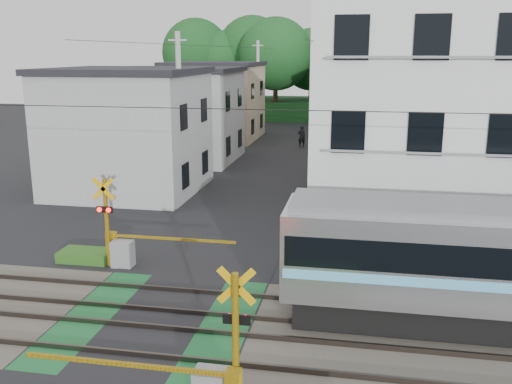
% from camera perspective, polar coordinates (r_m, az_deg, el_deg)
% --- Properties ---
extents(ground, '(120.00, 120.00, 0.00)m').
position_cam_1_polar(ground, '(16.01, -9.91, -12.51)').
color(ground, black).
extents(track_bed, '(120.00, 120.00, 0.14)m').
position_cam_1_polar(track_bed, '(16.00, -9.91, -12.40)').
color(track_bed, '#47423A').
rests_on(track_bed, ground).
extents(crossing_signal_near, '(4.74, 0.65, 3.09)m').
position_cam_1_polar(crossing_signal_near, '(11.92, -4.11, -18.33)').
color(crossing_signal_near, '#E6AB0C').
rests_on(crossing_signal_near, ground).
extents(crossing_signal_far, '(4.74, 0.65, 3.09)m').
position_cam_1_polar(crossing_signal_far, '(19.80, -13.39, -5.25)').
color(crossing_signal_far, '#E6AB0C').
rests_on(crossing_signal_far, ground).
extents(apartment_block, '(10.20, 8.36, 9.30)m').
position_cam_1_polar(apartment_block, '(23.25, 18.70, 7.18)').
color(apartment_block, silver).
rests_on(apartment_block, ground).
extents(houses_row, '(22.07, 31.35, 6.80)m').
position_cam_1_polar(houses_row, '(39.82, 3.32, 8.29)').
color(houses_row, '#A0A2A5').
rests_on(houses_row, ground).
extents(tree_hill, '(40.00, 12.81, 11.82)m').
position_cam_1_polar(tree_hill, '(63.18, 6.17, 12.77)').
color(tree_hill, '#184A1D').
rests_on(tree_hill, ground).
extents(catenary, '(60.00, 5.04, 7.00)m').
position_cam_1_polar(catenary, '(13.87, 13.41, -0.55)').
color(catenary, '#2D2D33').
rests_on(catenary, ground).
extents(utility_poles, '(7.90, 42.00, 8.00)m').
position_cam_1_polar(utility_poles, '(37.06, 0.73, 9.21)').
color(utility_poles, '#A5A5A0').
rests_on(utility_poles, ground).
extents(pedestrian, '(0.71, 0.60, 1.64)m').
position_cam_1_polar(pedestrian, '(43.71, 4.58, 5.56)').
color(pedestrian, black).
rests_on(pedestrian, ground).
extents(weed_patches, '(10.25, 8.80, 0.40)m').
position_cam_1_polar(weed_patches, '(15.37, -3.74, -12.73)').
color(weed_patches, '#2D5E1E').
rests_on(weed_patches, ground).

